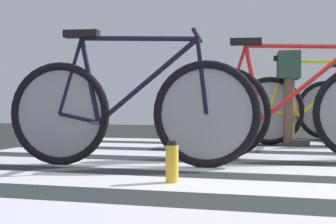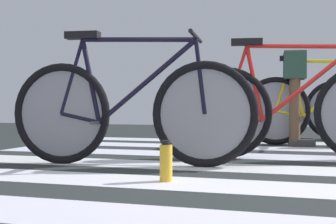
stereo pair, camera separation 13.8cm
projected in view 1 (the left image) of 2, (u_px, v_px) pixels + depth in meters
The scene contains 7 objects.
ground at pixel (279, 184), 2.63m from camera, with size 18.00×14.00×0.02m.
crosswalk_markings at pixel (286, 178), 2.73m from camera, with size 5.44×5.74×0.00m.
bicycle_1_of_4 at pixel (131, 110), 3.27m from camera, with size 1.73×0.52×0.93m.
bicycle_2_of_4 at pixel (291, 109), 3.69m from camera, with size 1.73×0.53×0.93m.
bicycle_3_of_4 at pixel (319, 108), 4.99m from camera, with size 1.73×0.52×0.93m.
cyclist_3_of_4 at pixel (289, 85), 5.04m from camera, with size 0.35×0.43×0.97m.
water_bottle at pixel (172, 163), 2.58m from camera, with size 0.07×0.07×0.23m.
Camera 1 is at (0.11, -2.69, 0.44)m, focal length 51.64 mm.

